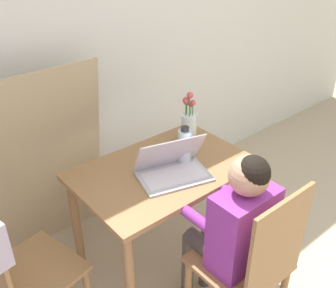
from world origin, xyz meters
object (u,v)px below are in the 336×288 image
object	(u,v)px
chair_occupied	(251,266)
laptop	(172,167)
chair_spare	(1,258)
flower_vase	(189,125)
person_seated	(234,223)
water_bottle	(185,146)

from	to	relation	value
chair_occupied	laptop	world-z (taller)	chair_occupied
chair_occupied	chair_spare	distance (m)	1.12
chair_occupied	chair_spare	bearing A→B (deg)	-34.60
chair_occupied	flower_vase	distance (m)	0.88
flower_vase	person_seated	bearing A→B (deg)	-114.12
person_seated	chair_occupied	bearing A→B (deg)	90.00
chair_spare	flower_vase	world-z (taller)	flower_vase
chair_spare	water_bottle	bearing A→B (deg)	-102.87
chair_spare	water_bottle	distance (m)	1.05
flower_vase	water_bottle	xyz separation A→B (m)	(-0.16, -0.14, -0.02)
person_seated	flower_vase	size ratio (longest dim) A/B	3.10
chair_occupied	laptop	bearing A→B (deg)	-88.82
chair_spare	flower_vase	xyz separation A→B (m)	(1.20, 0.12, 0.19)
laptop	water_bottle	bearing A→B (deg)	38.07
water_bottle	flower_vase	bearing A→B (deg)	41.57
laptop	water_bottle	size ratio (longest dim) A/B	1.93
laptop	chair_spare	bearing A→B (deg)	-168.38
laptop	chair_occupied	bearing A→B (deg)	-72.83
person_seated	laptop	size ratio (longest dim) A/B	2.51
flower_vase	water_bottle	bearing A→B (deg)	-138.43
chair_spare	laptop	world-z (taller)	chair_spare
flower_vase	water_bottle	distance (m)	0.21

